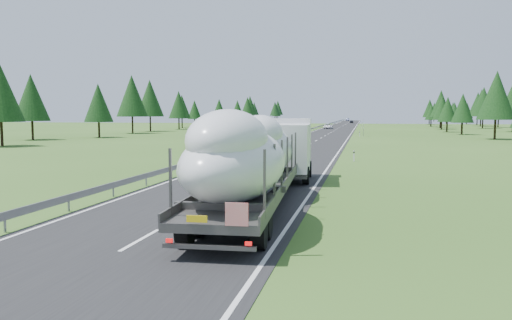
% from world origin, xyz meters
% --- Properties ---
extents(ground, '(400.00, 400.00, 0.00)m').
position_xyz_m(ground, '(0.00, 0.00, 0.00)').
color(ground, '#31551C').
rests_on(ground, ground).
extents(road_surface, '(10.00, 400.00, 0.02)m').
position_xyz_m(road_surface, '(0.00, 100.00, 0.01)').
color(road_surface, black).
rests_on(road_surface, ground).
extents(guardrail, '(0.10, 400.00, 0.76)m').
position_xyz_m(guardrail, '(-5.30, 99.94, 0.60)').
color(guardrail, slate).
rests_on(guardrail, ground).
extents(marker_posts, '(0.13, 350.08, 1.00)m').
position_xyz_m(marker_posts, '(6.50, 155.00, 0.54)').
color(marker_posts, silver).
rests_on(marker_posts, ground).
extents(highway_sign, '(0.08, 0.90, 2.60)m').
position_xyz_m(highway_sign, '(7.20, 80.00, 1.81)').
color(highway_sign, slate).
rests_on(highway_sign, ground).
extents(tree_line_left, '(14.83, 315.14, 12.53)m').
position_xyz_m(tree_line_left, '(-43.05, 122.91, 7.01)').
color(tree_line_left, black).
rests_on(tree_line_left, ground).
extents(boat_truck, '(4.00, 21.41, 4.46)m').
position_xyz_m(boat_truck, '(2.60, 7.31, 2.42)').
color(boat_truck, silver).
rests_on(boat_truck, ground).
extents(distant_van, '(2.40, 5.08, 1.40)m').
position_xyz_m(distant_van, '(-2.56, 124.91, 0.70)').
color(distant_van, white).
rests_on(distant_van, ground).
extents(distant_car_dark, '(1.77, 4.06, 1.36)m').
position_xyz_m(distant_car_dark, '(1.67, 211.41, 0.68)').
color(distant_car_dark, black).
rests_on(distant_car_dark, ground).
extents(distant_car_blue, '(2.06, 4.79, 1.53)m').
position_xyz_m(distant_car_blue, '(-2.36, 280.95, 0.77)').
color(distant_car_blue, '#171F41').
rests_on(distant_car_blue, ground).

